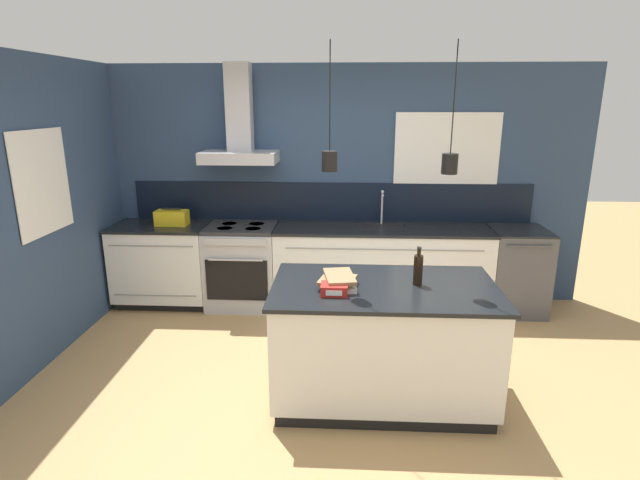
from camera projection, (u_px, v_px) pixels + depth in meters
ground_plane at (322, 390)px, 3.96m from camera, size 16.00×16.00×0.00m
wall_back at (325, 181)px, 5.53m from camera, size 5.60×2.15×2.60m
wall_left at (52, 208)px, 4.41m from camera, size 0.08×3.80×2.60m
counter_run_left at (164, 264)px, 5.56m from camera, size 1.04×0.64×0.91m
counter_run_sink at (381, 267)px, 5.44m from camera, size 2.31×0.64×1.28m
oven_range at (243, 266)px, 5.51m from camera, size 0.76×0.66×0.91m
dishwasher at (515, 270)px, 5.36m from camera, size 0.59×0.65×0.91m
kitchen_island at (383, 341)px, 3.77m from camera, size 1.65×0.97×0.91m
bottle_on_island at (418, 269)px, 3.64m from camera, size 0.07×0.07×0.29m
book_stack at (339, 281)px, 3.61m from camera, size 0.30×0.36×0.09m
red_supply_box at (334, 289)px, 3.48m from camera, size 0.19×0.16×0.07m
yellow_toolbox at (172, 218)px, 5.41m from camera, size 0.34×0.18×0.19m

